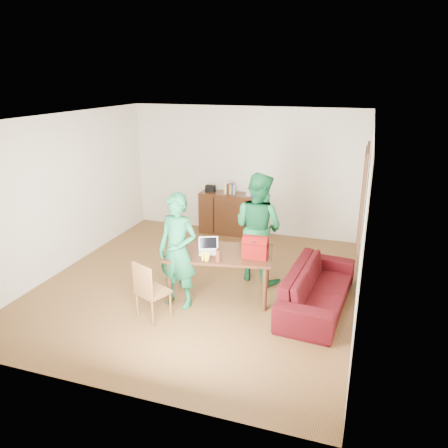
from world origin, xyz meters
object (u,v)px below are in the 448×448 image
(person_near, at_px, (178,251))
(laptop, at_px, (209,250))
(red_bag, at_px, (255,249))
(person_far, at_px, (258,227))
(table, at_px, (220,258))
(sofa, at_px, (318,288))
(chair, at_px, (153,302))
(bottle, at_px, (218,255))

(person_near, relative_size, laptop, 4.94)
(person_near, distance_m, red_bag, 1.13)
(person_far, bearing_deg, table, 87.93)
(laptop, xyz_separation_m, sofa, (1.63, 0.24, -0.48))
(table, xyz_separation_m, person_far, (0.40, 0.80, 0.27))
(chair, distance_m, sofa, 2.43)
(person_near, xyz_separation_m, laptop, (0.35, 0.36, -0.08))
(chair, xyz_separation_m, red_bag, (1.25, 0.88, 0.62))
(person_far, height_order, bottle, person_far)
(person_far, distance_m, bottle, 1.18)
(chair, distance_m, laptop, 1.13)
(bottle, xyz_separation_m, red_bag, (0.48, 0.30, 0.04))
(table, bearing_deg, chair, -137.30)
(table, distance_m, chair, 1.22)
(person_far, relative_size, bottle, 9.20)
(chair, distance_m, bottle, 1.14)
(chair, height_order, person_near, person_near)
(person_far, height_order, laptop, person_far)
(laptop, height_order, red_bag, red_bag)
(red_bag, bearing_deg, sofa, 10.07)
(person_near, xyz_separation_m, bottle, (0.58, 0.10, -0.02))
(laptop, bearing_deg, red_bag, -18.87)
(person_near, height_order, sofa, person_near)
(laptop, height_order, bottle, laptop)
(person_near, distance_m, laptop, 0.51)
(laptop, bearing_deg, table, 5.27)
(bottle, bearing_deg, table, 104.33)
(chair, distance_m, red_bag, 1.65)
(bottle, bearing_deg, sofa, 19.58)
(sofa, bearing_deg, person_near, 111.79)
(person_near, height_order, red_bag, person_near)
(laptop, relative_size, sofa, 0.17)
(red_bag, bearing_deg, person_far, 99.12)
(person_near, xyz_separation_m, person_far, (0.89, 1.24, 0.05))
(person_far, distance_m, laptop, 1.04)
(person_near, relative_size, sofa, 0.84)
(person_near, bearing_deg, laptop, 54.97)
(person_far, relative_size, sofa, 0.89)
(laptop, bearing_deg, person_far, 36.10)
(bottle, relative_size, sofa, 0.10)
(table, xyz_separation_m, sofa, (1.48, 0.16, -0.35))
(person_near, relative_size, bottle, 8.66)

